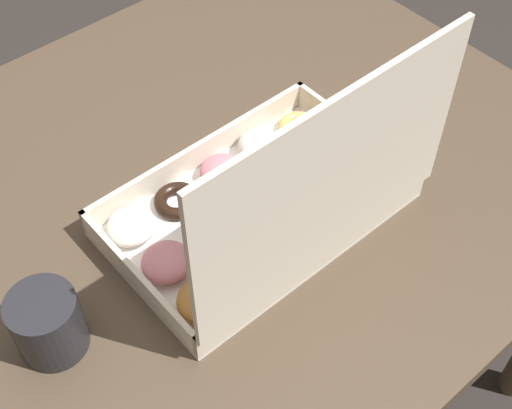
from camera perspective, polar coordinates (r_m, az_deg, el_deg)
name	(u,v)px	position (r m, az deg, el deg)	size (l,w,h in m)	color
ground_plane	(222,400)	(1.69, -2.77, -15.36)	(8.00, 8.00, 0.00)	#2D2826
dining_table	(207,228)	(1.14, -3.96, -1.86)	(1.15, 0.91, 0.74)	#4C3D2D
donut_box	(266,204)	(0.97, 0.81, 0.05)	(0.42, 0.27, 0.32)	white
coffee_mug	(47,323)	(0.91, -16.36, -9.09)	(0.09, 0.09, 0.09)	#232328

